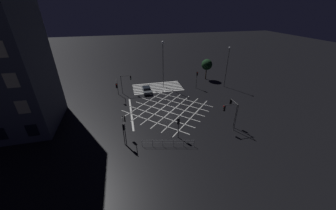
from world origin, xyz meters
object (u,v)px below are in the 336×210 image
object	(u,v)px
traffic_light_sw_cross	(197,76)
street_tree_near	(207,65)
traffic_light_se_cross	(117,85)
waiting_car	(147,90)
traffic_light_median_north	(178,124)
traffic_light_nw_cross	(233,108)
traffic_light_ne_cross	(124,124)
traffic_light_se_main	(127,80)
street_lamp_east	(227,63)
street_lamp_west	(163,55)
traffic_light_nw_main	(229,111)
traffic_light_ne_main	(124,130)

from	to	relation	value
traffic_light_sw_cross	street_tree_near	world-z (taller)	street_tree_near
traffic_light_se_cross	waiting_car	xyz separation A→B (m)	(-6.07, -1.54, -2.23)
traffic_light_median_north	waiting_car	size ratio (longest dim) A/B	0.78
traffic_light_sw_cross	street_tree_near	bearing A→B (deg)	138.56
traffic_light_se_cross	traffic_light_nw_cross	bearing A→B (deg)	49.47
traffic_light_ne_cross	traffic_light_nw_cross	size ratio (longest dim) A/B	0.78
traffic_light_se_main	waiting_car	distance (m)	4.75
traffic_light_nw_cross	street_lamp_east	size ratio (longest dim) A/B	0.50
street_tree_near	waiting_car	xyz separation A→B (m)	(15.93, 4.67, -3.22)
traffic_light_se_main	street_tree_near	world-z (taller)	street_tree_near
traffic_light_se_main	street_lamp_east	bearing A→B (deg)	-3.55
street_lamp_west	waiting_car	size ratio (longest dim) A/B	2.49
traffic_light_nw_main	waiting_car	world-z (taller)	traffic_light_nw_main
traffic_light_se_cross	waiting_car	size ratio (longest dim) A/B	0.91
traffic_light_se_main	street_lamp_east	size ratio (longest dim) A/B	0.45
traffic_light_ne_main	traffic_light_nw_cross	size ratio (longest dim) A/B	0.76
traffic_light_ne_cross	traffic_light_median_north	xyz separation A→B (m)	(-7.32, 1.18, -0.28)
traffic_light_se_cross	waiting_car	bearing A→B (deg)	104.20
traffic_light_median_north	street_lamp_west	distance (m)	19.89
street_tree_near	traffic_light_median_north	bearing A→B (deg)	57.61
traffic_light_se_cross	traffic_light_nw_cross	size ratio (longest dim) A/B	0.84
traffic_light_median_north	waiting_car	world-z (taller)	traffic_light_median_north
traffic_light_sw_cross	traffic_light_nw_main	distance (m)	16.13
traffic_light_median_north	waiting_car	distance (m)	17.14
street_lamp_west	traffic_light_ne_main	bearing A→B (deg)	63.75
traffic_light_median_north	traffic_light_ne_cross	bearing A→B (deg)	80.86
traffic_light_median_north	traffic_light_nw_main	bearing A→B (deg)	-87.65
traffic_light_ne_main	waiting_car	distance (m)	17.72
traffic_light_nw_cross	traffic_light_ne_main	bearing A→B (deg)	92.43
traffic_light_se_main	traffic_light_nw_main	xyz separation A→B (m)	(-14.25, 16.96, 0.16)
traffic_light_median_north	street_tree_near	bearing A→B (deg)	-32.39
street_lamp_west	street_tree_near	size ratio (longest dim) A/B	2.00
traffic_light_nw_cross	street_tree_near	xyz separation A→B (m)	(-4.90, -20.82, 0.50)
traffic_light_ne_cross	traffic_light_nw_cross	xyz separation A→B (m)	(-16.10, 0.43, 0.70)
traffic_light_sw_cross	street_tree_near	xyz separation A→B (m)	(-4.56, -5.17, 0.94)
traffic_light_nw_cross	traffic_light_se_cross	bearing A→B (deg)	49.47
traffic_light_ne_cross	traffic_light_ne_main	bearing A→B (deg)	173.68
traffic_light_se_main	waiting_car	xyz separation A→B (m)	(-4.07, 0.38, -2.42)
street_tree_near	street_lamp_east	bearing A→B (deg)	111.26
traffic_light_se_cross	traffic_light_ne_cross	distance (m)	14.22
traffic_light_se_main	traffic_light_sw_cross	bearing A→B (deg)	-3.25
street_tree_near	traffic_light_nw_cross	bearing A→B (deg)	76.75
traffic_light_se_cross	traffic_light_nw_cross	distance (m)	22.50
street_lamp_west	traffic_light_median_north	bearing A→B (deg)	84.13
traffic_light_nw_main	street_tree_near	bearing A→B (deg)	-105.13
traffic_light_se_main	street_tree_near	bearing A→B (deg)	12.11
traffic_light_ne_cross	traffic_light_median_north	size ratio (longest dim) A/B	1.09
traffic_light_ne_cross	street_lamp_west	size ratio (longest dim) A/B	0.34
traffic_light_ne_main	traffic_light_se_cross	size ratio (longest dim) A/B	0.91
traffic_light_nw_cross	street_lamp_east	xyz separation A→B (m)	(-7.11, -15.15, 2.33)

